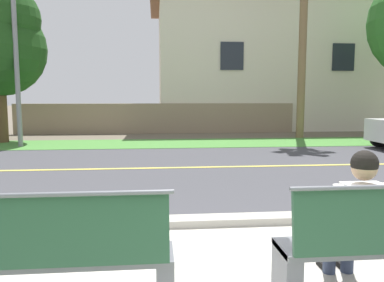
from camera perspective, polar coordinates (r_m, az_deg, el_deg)
name	(u,v)px	position (r m, az deg, el deg)	size (l,w,h in m)	color
ground_plane	(177,158)	(10.67, -2.28, -2.57)	(140.00, 140.00, 0.00)	#665B4C
curb_edge	(200,221)	(5.17, 1.25, -11.89)	(44.00, 0.30, 0.11)	#ADA89E
street_asphalt	(180,168)	(9.20, -1.76, -4.02)	(52.00, 8.00, 0.01)	#424247
road_centre_line	(180,168)	(9.19, -1.76, -3.99)	(48.00, 0.14, 0.01)	#E0CC4C
far_verge_grass	(172,143)	(14.03, -3.05, -0.34)	(48.00, 2.80, 0.02)	#478438
bench_left	(54,258)	(3.27, -19.92, -16.04)	(1.85, 0.48, 1.01)	slate
seated_person_white	(356,214)	(3.69, 23.29, -9.98)	(0.52, 0.68, 1.25)	#333D56
streetlamp	(17,26)	(14.68, -24.71, 15.32)	(0.24, 2.10, 7.14)	gray
garden_wall	(157,118)	(18.07, -5.22, 3.38)	(13.00, 0.36, 1.40)	gray
house_across_street	(269,62)	(22.25, 11.37, 11.44)	(13.13, 6.91, 7.18)	beige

